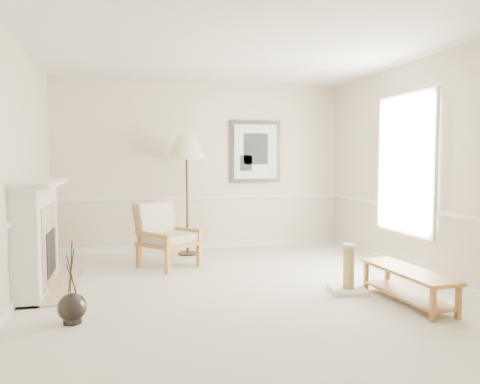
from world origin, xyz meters
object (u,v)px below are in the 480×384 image
floor_lamp (187,151)px  scratching_post (348,277)px  floor_vase (72,308)px  armchair (164,232)px  bench (408,281)px

floor_lamp → scratching_post: bearing=-59.8°
floor_vase → floor_lamp: (1.50, 2.96, 1.56)m
floor_lamp → scratching_post: 3.42m
scratching_post → floor_lamp: bearing=120.2°
armchair → bench: (2.42, -2.43, -0.25)m
bench → scratching_post: size_ratio=2.28×
armchair → floor_lamp: floor_lamp is taller
floor_vase → scratching_post: bearing=5.9°
floor_vase → bench: size_ratio=0.61×
armchair → scratching_post: bearing=-80.9°
floor_lamp → armchair: bearing=-121.0°
floor_vase → bench: (3.48, -0.21, 0.10)m
armchair → floor_lamp: 1.48m
bench → floor_vase: bearing=176.6°
armchair → scratching_post: 2.78m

